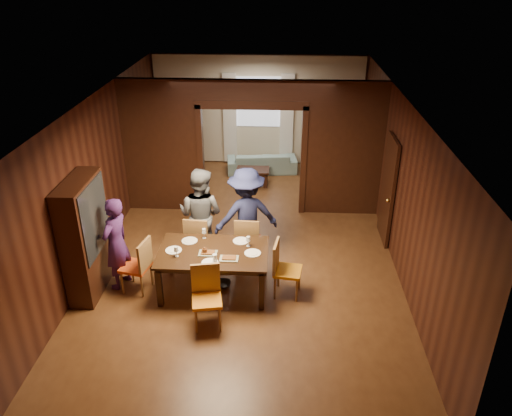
# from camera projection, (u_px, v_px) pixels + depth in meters

# --- Properties ---
(floor) EXTENTS (9.00, 9.00, 0.00)m
(floor) POSITION_uv_depth(u_px,v_px,m) (247.00, 246.00, 9.77)
(floor) COLOR #4F2C16
(floor) RESTS_ON ground
(ceiling) EXTENTS (5.50, 9.00, 0.02)m
(ceiling) POSITION_uv_depth(u_px,v_px,m) (246.00, 100.00, 8.46)
(ceiling) COLOR silver
(ceiling) RESTS_ON room_walls
(room_walls) EXTENTS (5.52, 9.01, 2.90)m
(room_walls) POSITION_uv_depth(u_px,v_px,m) (253.00, 141.00, 10.77)
(room_walls) COLOR black
(room_walls) RESTS_ON floor
(person_purple) EXTENTS (0.57, 0.69, 1.63)m
(person_purple) POSITION_uv_depth(u_px,v_px,m) (116.00, 244.00, 8.27)
(person_purple) COLOR #3E1C53
(person_purple) RESTS_ON floor
(person_grey) EXTENTS (1.04, 0.93, 1.79)m
(person_grey) POSITION_uv_depth(u_px,v_px,m) (201.00, 215.00, 9.03)
(person_grey) COLOR #56585D
(person_grey) RESTS_ON floor
(person_navy) EXTENTS (1.32, 1.00, 1.81)m
(person_navy) POSITION_uv_depth(u_px,v_px,m) (247.00, 216.00, 8.98)
(person_navy) COLOR #1C2047
(person_navy) RESTS_ON floor
(sofa) EXTENTS (1.87, 0.91, 0.53)m
(sofa) POSITION_uv_depth(u_px,v_px,m) (262.00, 162.00, 13.08)
(sofa) COLOR #81A8A9
(sofa) RESTS_ON floor
(serving_bowl) EXTENTS (0.29, 0.29, 0.07)m
(serving_bowl) POSITION_uv_depth(u_px,v_px,m) (221.00, 246.00, 8.24)
(serving_bowl) COLOR black
(serving_bowl) RESTS_ON dining_table
(dining_table) EXTENTS (1.80, 1.12, 0.76)m
(dining_table) POSITION_uv_depth(u_px,v_px,m) (214.00, 271.00, 8.34)
(dining_table) COLOR black
(dining_table) RESTS_ON floor
(coffee_table) EXTENTS (0.80, 0.50, 0.40)m
(coffee_table) POSITION_uv_depth(u_px,v_px,m) (253.00, 177.00, 12.36)
(coffee_table) COLOR black
(coffee_table) RESTS_ON floor
(chair_left) EXTENTS (0.52, 0.52, 0.97)m
(chair_left) POSITION_uv_depth(u_px,v_px,m) (135.00, 265.00, 8.30)
(chair_left) COLOR #D14513
(chair_left) RESTS_ON floor
(chair_right) EXTENTS (0.50, 0.50, 0.97)m
(chair_right) POSITION_uv_depth(u_px,v_px,m) (288.00, 269.00, 8.19)
(chair_right) COLOR orange
(chair_right) RESTS_ON floor
(chair_far_l) EXTENTS (0.48, 0.48, 0.97)m
(chair_far_l) POSITION_uv_depth(u_px,v_px,m) (199.00, 239.00, 9.08)
(chair_far_l) COLOR #BE7611
(chair_far_l) RESTS_ON floor
(chair_far_r) EXTENTS (0.46, 0.46, 0.97)m
(chair_far_r) POSITION_uv_depth(u_px,v_px,m) (248.00, 239.00, 9.06)
(chair_far_r) COLOR red
(chair_far_r) RESTS_ON floor
(chair_near) EXTENTS (0.51, 0.51, 0.97)m
(chair_near) POSITION_uv_depth(u_px,v_px,m) (207.00, 298.00, 7.49)
(chair_near) COLOR orange
(chair_near) RESTS_ON floor
(hutch) EXTENTS (0.40, 1.20, 2.00)m
(hutch) POSITION_uv_depth(u_px,v_px,m) (85.00, 237.00, 8.10)
(hutch) COLOR black
(hutch) RESTS_ON floor
(door_right) EXTENTS (0.06, 0.90, 2.10)m
(door_right) POSITION_uv_depth(u_px,v_px,m) (388.00, 190.00, 9.62)
(door_right) COLOR black
(door_right) RESTS_ON floor
(window_far) EXTENTS (1.20, 0.03, 1.30)m
(window_far) POSITION_uv_depth(u_px,v_px,m) (258.00, 102.00, 12.96)
(window_far) COLOR silver
(window_far) RESTS_ON back_wall
(curtain_left) EXTENTS (0.35, 0.06, 2.40)m
(curtain_left) POSITION_uv_depth(u_px,v_px,m) (230.00, 119.00, 13.17)
(curtain_left) COLOR white
(curtain_left) RESTS_ON back_wall
(curtain_right) EXTENTS (0.35, 0.06, 2.40)m
(curtain_right) POSITION_uv_depth(u_px,v_px,m) (287.00, 120.00, 13.10)
(curtain_right) COLOR white
(curtain_right) RESTS_ON back_wall
(plate_left) EXTENTS (0.27, 0.27, 0.01)m
(plate_left) POSITION_uv_depth(u_px,v_px,m) (174.00, 250.00, 8.19)
(plate_left) COLOR white
(plate_left) RESTS_ON dining_table
(plate_far_l) EXTENTS (0.27, 0.27, 0.01)m
(plate_far_l) POSITION_uv_depth(u_px,v_px,m) (190.00, 241.00, 8.46)
(plate_far_l) COLOR silver
(plate_far_l) RESTS_ON dining_table
(plate_far_r) EXTENTS (0.27, 0.27, 0.01)m
(plate_far_r) POSITION_uv_depth(u_px,v_px,m) (241.00, 241.00, 8.45)
(plate_far_r) COLOR white
(plate_far_r) RESTS_ON dining_table
(plate_right) EXTENTS (0.27, 0.27, 0.01)m
(plate_right) POSITION_uv_depth(u_px,v_px,m) (253.00, 253.00, 8.11)
(plate_right) COLOR white
(plate_right) RESTS_ON dining_table
(plate_near) EXTENTS (0.27, 0.27, 0.01)m
(plate_near) POSITION_uv_depth(u_px,v_px,m) (210.00, 263.00, 7.86)
(plate_near) COLOR white
(plate_near) RESTS_ON dining_table
(platter_a) EXTENTS (0.30, 0.20, 0.04)m
(platter_a) POSITION_uv_depth(u_px,v_px,m) (208.00, 253.00, 8.09)
(platter_a) COLOR gray
(platter_a) RESTS_ON dining_table
(platter_b) EXTENTS (0.30, 0.20, 0.04)m
(platter_b) POSITION_uv_depth(u_px,v_px,m) (229.00, 258.00, 7.95)
(platter_b) COLOR gray
(platter_b) RESTS_ON dining_table
(wineglass_left) EXTENTS (0.08, 0.08, 0.18)m
(wineglass_left) POSITION_uv_depth(u_px,v_px,m) (176.00, 252.00, 7.99)
(wineglass_left) COLOR silver
(wineglass_left) RESTS_ON dining_table
(wineglass_far) EXTENTS (0.08, 0.08, 0.18)m
(wineglass_far) POSITION_uv_depth(u_px,v_px,m) (204.00, 233.00, 8.51)
(wineglass_far) COLOR silver
(wineglass_far) RESTS_ON dining_table
(wineglass_right) EXTENTS (0.08, 0.08, 0.18)m
(wineglass_right) POSITION_uv_depth(u_px,v_px,m) (248.00, 241.00, 8.28)
(wineglass_right) COLOR silver
(wineglass_right) RESTS_ON dining_table
(tumbler) EXTENTS (0.07, 0.07, 0.14)m
(tumbler) POSITION_uv_depth(u_px,v_px,m) (215.00, 258.00, 7.85)
(tumbler) COLOR silver
(tumbler) RESTS_ON dining_table
(condiment_jar) EXTENTS (0.08, 0.08, 0.11)m
(condiment_jar) POSITION_uv_depth(u_px,v_px,m) (205.00, 251.00, 8.08)
(condiment_jar) COLOR #502912
(condiment_jar) RESTS_ON dining_table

